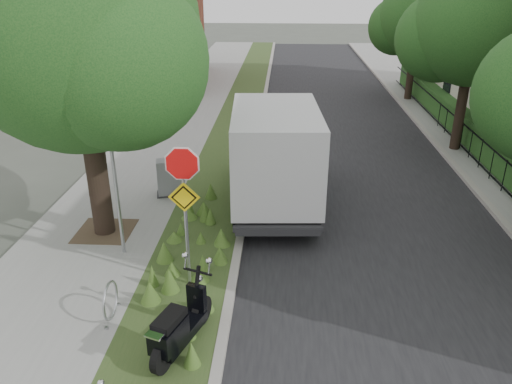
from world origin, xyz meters
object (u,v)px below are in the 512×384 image
sign_assembly (184,190)px  scooter_far (176,332)px  box_truck (275,151)px  utility_cabinet (170,178)px

sign_assembly → scooter_far: size_ratio=1.73×
box_truck → utility_cabinet: (-3.10, 0.29, -1.01)m
sign_assembly → box_truck: 4.70m
box_truck → sign_assembly: bearing=-111.5°
sign_assembly → scooter_far: bearing=-85.5°
sign_assembly → box_truck: sign_assembly is taller
sign_assembly → utility_cabinet: (-1.40, 4.62, -1.69)m
sign_assembly → scooter_far: sign_assembly is taller
sign_assembly → utility_cabinet: 5.11m
utility_cabinet → sign_assembly: bearing=-73.1°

